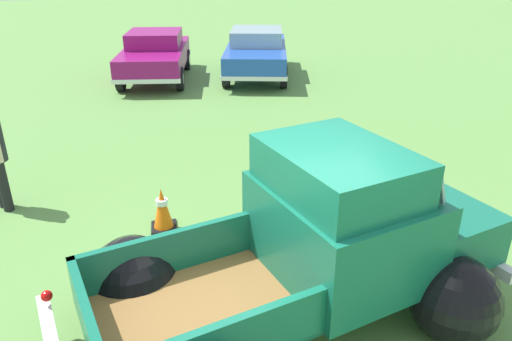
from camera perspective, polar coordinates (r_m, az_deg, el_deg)
The scene contains 6 objects.
ground_plane at distance 5.46m, azimuth 3.45°, elevation -17.52°, with size 80.00×80.00×0.00m, color #609347.
vintage_pickup_truck at distance 5.16m, azimuth 7.41°, elevation -9.79°, with size 4.98×3.76×1.96m.
show_car_0 at distance 15.50m, azimuth -11.77°, elevation 13.29°, with size 2.35×4.42×1.43m.
show_car_1 at distance 15.62m, azimuth 0.05°, elevation 13.88°, with size 2.76×4.77×1.43m.
lane_cone_0 at distance 7.01m, azimuth -10.95°, elevation -4.43°, with size 0.36×0.36×0.63m.
lane_cone_1 at distance 7.94m, azimuth 13.78°, elevation -1.15°, with size 0.36×0.36×0.63m.
Camera 1 is at (-1.04, -3.93, 3.64)m, focal length 34.03 mm.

